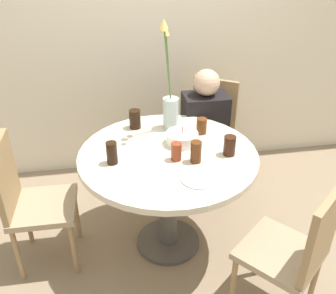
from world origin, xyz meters
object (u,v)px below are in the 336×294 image
object	(u,v)px
side_plate	(199,178)
drink_glass_0	(230,146)
chair_right_flank	(297,249)
drink_glass_2	(135,119)
flower_vase	(170,104)
chair_near_front	(28,197)
drink_glass_3	(202,126)
person_boy	(204,138)
birthday_cake	(182,138)
drink_glass_1	(196,152)
drink_glass_5	(112,153)
drink_glass_4	(176,152)
chair_left_flank	(210,128)

from	to	relation	value
side_plate	drink_glass_0	distance (m)	0.34
chair_right_flank	drink_glass_2	size ratio (longest dim) A/B	6.91
flower_vase	side_plate	distance (m)	0.66
chair_near_front	drink_glass_0	size ratio (longest dim) A/B	7.32
drink_glass_3	person_boy	size ratio (longest dim) A/B	0.10
side_plate	drink_glass_0	world-z (taller)	drink_glass_0
side_plate	person_boy	bearing A→B (deg)	73.22
birthday_cake	flower_vase	size ratio (longest dim) A/B	0.27
chair_near_front	drink_glass_3	size ratio (longest dim) A/B	8.47
drink_glass_0	drink_glass_1	bearing A→B (deg)	-168.61
birthday_cake	drink_glass_1	distance (m)	0.23
drink_glass_5	person_boy	bearing A→B (deg)	41.87
side_plate	drink_glass_3	bearing A→B (deg)	74.58
flower_vase	drink_glass_5	world-z (taller)	flower_vase
chair_near_front	side_plate	size ratio (longest dim) A/B	4.34
person_boy	flower_vase	bearing A→B (deg)	-139.58
birthday_cake	drink_glass_5	xyz separation A→B (m)	(-0.45, -0.16, 0.03)
chair_near_front	flower_vase	xyz separation A→B (m)	(0.95, 0.31, 0.43)
drink_glass_2	person_boy	distance (m)	0.69
drink_glass_1	drink_glass_4	world-z (taller)	drink_glass_1
chair_right_flank	drink_glass_0	world-z (taller)	chair_right_flank
drink_glass_4	person_boy	bearing A→B (deg)	62.33
chair_left_flank	drink_glass_5	xyz separation A→B (m)	(-0.83, -0.80, 0.31)
drink_glass_0	drink_glass_5	world-z (taller)	drink_glass_5
birthday_cake	drink_glass_4	distance (m)	0.20
chair_right_flank	side_plate	world-z (taller)	chair_right_flank
side_plate	drink_glass_5	bearing A→B (deg)	151.82
drink_glass_4	drink_glass_5	world-z (taller)	drink_glass_5
drink_glass_2	drink_glass_4	xyz separation A→B (m)	(0.20, -0.46, -0.01)
drink_glass_1	drink_glass_5	world-z (taller)	drink_glass_5
side_plate	drink_glass_1	size ratio (longest dim) A/B	1.57
flower_vase	drink_glass_5	bearing A→B (deg)	-137.03
chair_right_flank	drink_glass_3	distance (m)	0.99
chair_right_flank	birthday_cake	distance (m)	0.94
chair_right_flank	drink_glass_5	distance (m)	1.14
side_plate	chair_right_flank	bearing A→B (deg)	-39.41
flower_vase	drink_glass_3	distance (m)	0.26
drink_glass_0	side_plate	bearing A→B (deg)	-137.19
drink_glass_1	drink_glass_3	bearing A→B (deg)	70.54
drink_glass_2	side_plate	bearing A→B (deg)	-67.18
chair_left_flank	drink_glass_3	distance (m)	0.63
birthday_cake	drink_glass_4	world-z (taller)	birthday_cake
birthday_cake	person_boy	bearing A→B (deg)	60.22
chair_right_flank	drink_glass_3	world-z (taller)	chair_right_flank
birthday_cake	drink_glass_3	bearing A→B (deg)	36.94
chair_left_flank	flower_vase	world-z (taller)	flower_vase
flower_vase	person_boy	world-z (taller)	flower_vase
flower_vase	drink_glass_0	size ratio (longest dim) A/B	6.09
birthday_cake	flower_vase	world-z (taller)	flower_vase
chair_right_flank	side_plate	size ratio (longest dim) A/B	4.34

